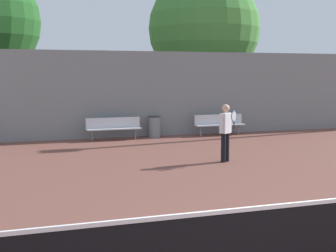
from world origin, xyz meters
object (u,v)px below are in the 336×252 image
Objects in this scene: bench_courtside_near at (114,126)px; trash_bin at (155,127)px; tennis_player at (226,129)px; tennis_net at (278,241)px; tree_dark_dense at (204,29)px; bench_courtside_far at (219,122)px.

bench_courtside_near is 1.71m from trash_bin.
tennis_player is 1.97× the size of trash_bin.
tree_dark_dense is at bearing 70.59° from tennis_net.
tennis_player is 5.84m from bench_courtside_far.
trash_bin is at bearing 6.90° from bench_courtside_near.
tennis_player is 0.79× the size of bench_courtside_near.
tennis_player is at bearing -85.15° from trash_bin.
tennis_player is 5.63m from trash_bin.
tennis_player is 5.81m from bench_courtside_near.
tennis_net is at bearing -92.35° from bench_courtside_near.
bench_courtside_far is (4.92, 12.62, 0.04)m from tennis_net.
tennis_net is 13.01m from trash_bin.
tennis_player reaches higher than trash_bin.
bench_courtside_far is at bearing 34.29° from tennis_player.
bench_courtside_far is 2.50× the size of trash_bin.
bench_courtside_far is 5.82m from tree_dark_dense.
bench_courtside_near and bench_courtside_far have the same top height.
bench_courtside_far is (4.40, 0.00, 0.00)m from bench_courtside_near.
tree_dark_dense is (3.64, 3.78, 4.24)m from trash_bin.
bench_courtside_near is at bearing 78.80° from tennis_player.
tennis_player reaches higher than bench_courtside_near.
trash_bin is 0.11× the size of tree_dark_dense.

